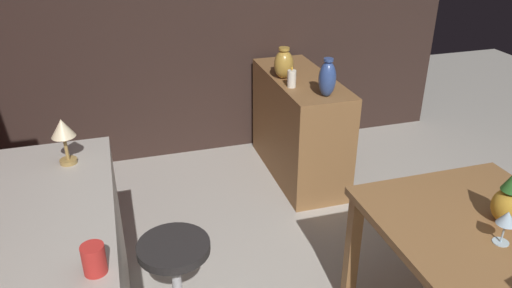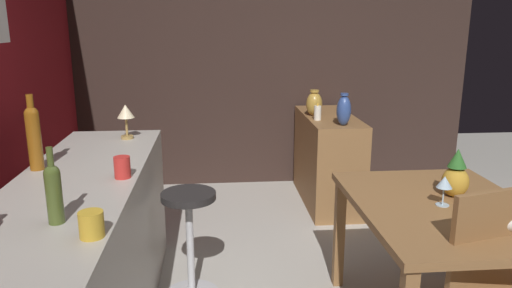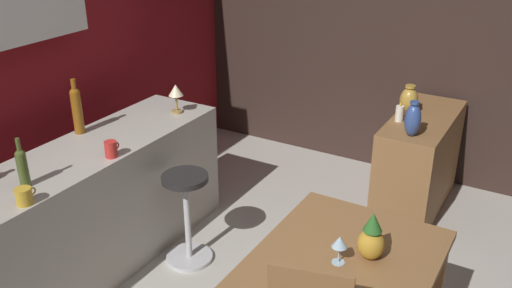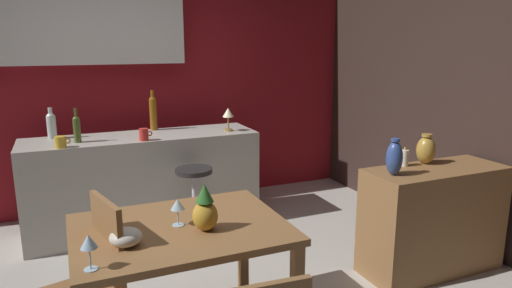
% 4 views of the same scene
% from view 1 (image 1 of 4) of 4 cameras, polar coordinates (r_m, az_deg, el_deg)
% --- Properties ---
extents(wall_side_right, '(0.10, 4.40, 2.60)m').
position_cam_1_polar(wall_side_right, '(4.07, -6.78, 16.21)').
color(wall_side_right, '#33231E').
rests_on(wall_side_right, ground_plane).
extents(dining_table, '(1.16, 0.88, 0.74)m').
position_cam_1_polar(dining_table, '(2.39, 26.17, -11.82)').
color(dining_table, olive).
rests_on(dining_table, ground_plane).
extents(sideboard_cabinet, '(1.10, 0.44, 0.82)m').
position_cam_1_polar(sideboard_cabinet, '(3.89, 5.03, 2.03)').
color(sideboard_cabinet, olive).
rests_on(sideboard_cabinet, ground_plane).
extents(wine_glass_left, '(0.08, 0.08, 0.15)m').
position_cam_1_polar(wine_glass_left, '(2.26, 27.06, -7.76)').
color(wine_glass_left, silver).
rests_on(wine_glass_left, dining_table).
extents(pineapple_centerpiece, '(0.14, 0.14, 0.26)m').
position_cam_1_polar(pineapple_centerpiece, '(2.41, 27.30, -5.80)').
color(pineapple_centerpiece, gold).
rests_on(pineapple_centerpiece, dining_table).
extents(cup_red, '(0.11, 0.08, 0.11)m').
position_cam_1_polar(cup_red, '(1.75, -18.26, -12.52)').
color(cup_red, red).
rests_on(cup_red, kitchen_counter).
extents(counter_lamp, '(0.11, 0.11, 0.23)m').
position_cam_1_polar(counter_lamp, '(2.42, -21.46, 1.29)').
color(counter_lamp, '#A58447').
rests_on(counter_lamp, kitchen_counter).
extents(pillar_candle_tall, '(0.06, 0.06, 0.15)m').
position_cam_1_polar(pillar_candle_tall, '(3.51, 4.15, 7.55)').
color(pillar_candle_tall, white).
rests_on(pillar_candle_tall, sideboard_cabinet).
extents(vase_ceramic_blue, '(0.12, 0.12, 0.26)m').
position_cam_1_polar(vase_ceramic_blue, '(3.34, 8.26, 7.52)').
color(vase_ceramic_blue, '#334C8C').
rests_on(vase_ceramic_blue, sideboard_cabinet).
extents(vase_brass, '(0.14, 0.14, 0.23)m').
position_cam_1_polar(vase_brass, '(3.67, 3.24, 9.25)').
color(vase_brass, '#B78C38').
rests_on(vase_brass, sideboard_cabinet).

